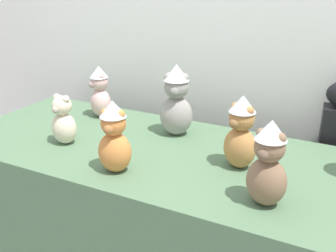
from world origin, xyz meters
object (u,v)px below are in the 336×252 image
Objects in this scene: teddy_bear_ginger at (114,138)px; teddy_bear_caramel at (241,133)px; teddy_bear_blush at (100,92)px; teddy_bear_cream at (63,121)px; display_table at (168,228)px; teddy_bear_ash at (176,101)px; teddy_bear_mocha at (268,165)px.

teddy_bear_ginger is 0.48m from teddy_bear_caramel.
teddy_bear_ginger is 0.63m from teddy_bear_blush.
teddy_bear_caramel is at bearing 14.13° from teddy_bear_cream.
teddy_bear_ash is at bearing 106.18° from display_table.
teddy_bear_ash reaches higher than teddy_bear_blush.
teddy_bear_caramel is 0.99× the size of teddy_bear_mocha.
teddy_bear_ginger reaches higher than teddy_bear_blush.
teddy_bear_caramel is at bearing 137.38° from teddy_bear_mocha.
teddy_bear_ginger reaches higher than teddy_bear_cream.
teddy_bear_ash is (0.05, 0.44, 0.02)m from teddy_bear_ginger.
display_table is 0.77m from teddy_bear_blush.
teddy_bear_mocha is 1.32× the size of teddy_bear_cream.
display_table is 0.59m from teddy_bear_ginger.
teddy_bear_cream reaches higher than display_table.
display_table is at bearing 57.55° from teddy_bear_ginger.
teddy_bear_blush is 0.92× the size of teddy_bear_caramel.
teddy_bear_cream is (0.06, -0.36, -0.03)m from teddy_bear_blush.
teddy_bear_mocha is at bearing -6.42° from teddy_bear_ginger.
teddy_bear_ash is 0.67m from teddy_bear_mocha.
teddy_bear_caramel is at bearing 21.72° from teddy_bear_ginger.
teddy_bear_blush is at bearing 166.80° from teddy_bear_mocha.
teddy_bear_caramel reaches higher than display_table.
teddy_bear_ginger is 1.06× the size of teddy_bear_blush.
display_table is at bearing 19.77° from teddy_bear_cream.
teddy_bear_caramel is (0.41, 0.25, 0.00)m from teddy_bear_ginger.
teddy_bear_mocha reaches higher than teddy_bear_blush.
display_table is at bearing 166.83° from teddy_bear_mocha.
teddy_bear_blush is at bearing 158.62° from teddy_bear_ash.
teddy_bear_ginger is 0.86× the size of teddy_bear_ash.
teddy_bear_ginger is at bearing -18.11° from teddy_bear_blush.
teddy_bear_blush is at bearing 121.22° from teddy_bear_ginger.
teddy_bear_mocha is at bearing 6.72° from teddy_bear_blush.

